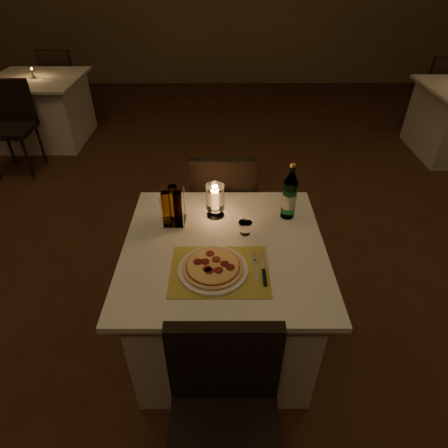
{
  "coord_description": "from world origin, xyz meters",
  "views": [
    {
      "loc": [
        0.15,
        -1.69,
        1.94
      ],
      "look_at": [
        0.15,
        -0.25,
        0.86
      ],
      "focal_mm": 30.0,
      "sensor_mm": 36.0,
      "label": 1
    }
  ],
  "objects_px": {
    "pizza": "(213,267)",
    "hurricane_candle": "(215,198)",
    "tumbler": "(245,228)",
    "water_bottle": "(289,196)",
    "chair_far": "(224,199)",
    "main_table": "(224,296)",
    "neighbor_table_left": "(44,110)",
    "plate": "(213,269)",
    "chair_near": "(224,408)"
  },
  "relations": [
    {
      "from": "water_bottle",
      "to": "chair_near",
      "type": "bearing_deg",
      "value": -109.72
    },
    {
      "from": "plate",
      "to": "neighbor_table_left",
      "type": "bearing_deg",
      "value": 123.78
    },
    {
      "from": "hurricane_candle",
      "to": "neighbor_table_left",
      "type": "xyz_separation_m",
      "value": [
        -2.08,
        2.66,
        -0.48
      ]
    },
    {
      "from": "neighbor_table_left",
      "to": "hurricane_candle",
      "type": "bearing_deg",
      "value": -52.03
    },
    {
      "from": "water_bottle",
      "to": "hurricane_candle",
      "type": "distance_m",
      "value": 0.39
    },
    {
      "from": "water_bottle",
      "to": "neighbor_table_left",
      "type": "relative_size",
      "value": 0.32
    },
    {
      "from": "main_table",
      "to": "tumbler",
      "type": "distance_m",
      "value": 0.43
    },
    {
      "from": "main_table",
      "to": "neighbor_table_left",
      "type": "bearing_deg",
      "value": 126.03
    },
    {
      "from": "chair_near",
      "to": "water_bottle",
      "type": "bearing_deg",
      "value": 70.28
    },
    {
      "from": "main_table",
      "to": "water_bottle",
      "type": "height_order",
      "value": "water_bottle"
    },
    {
      "from": "tumbler",
      "to": "neighbor_table_left",
      "type": "distance_m",
      "value": 3.62
    },
    {
      "from": "pizza",
      "to": "hurricane_candle",
      "type": "xyz_separation_m",
      "value": [
        0.0,
        0.44,
        0.08
      ]
    },
    {
      "from": "hurricane_candle",
      "to": "chair_far",
      "type": "bearing_deg",
      "value": 84.05
    },
    {
      "from": "chair_far",
      "to": "water_bottle",
      "type": "height_order",
      "value": "water_bottle"
    },
    {
      "from": "chair_near",
      "to": "plate",
      "type": "distance_m",
      "value": 0.57
    },
    {
      "from": "chair_far",
      "to": "plate",
      "type": "height_order",
      "value": "chair_far"
    },
    {
      "from": "pizza",
      "to": "hurricane_candle",
      "type": "height_order",
      "value": "hurricane_candle"
    },
    {
      "from": "chair_far",
      "to": "plate",
      "type": "bearing_deg",
      "value": -93.2
    },
    {
      "from": "chair_near",
      "to": "neighbor_table_left",
      "type": "distance_m",
      "value": 4.21
    },
    {
      "from": "pizza",
      "to": "neighbor_table_left",
      "type": "distance_m",
      "value": 3.75
    },
    {
      "from": "tumbler",
      "to": "hurricane_candle",
      "type": "height_order",
      "value": "hurricane_candle"
    },
    {
      "from": "tumbler",
      "to": "water_bottle",
      "type": "xyz_separation_m",
      "value": [
        0.24,
        0.15,
        0.09
      ]
    },
    {
      "from": "chair_near",
      "to": "water_bottle",
      "type": "xyz_separation_m",
      "value": [
        0.35,
        0.97,
        0.32
      ]
    },
    {
      "from": "chair_near",
      "to": "chair_far",
      "type": "relative_size",
      "value": 1.0
    },
    {
      "from": "plate",
      "to": "water_bottle",
      "type": "bearing_deg",
      "value": 47.56
    },
    {
      "from": "hurricane_candle",
      "to": "chair_near",
      "type": "bearing_deg",
      "value": -87.22
    },
    {
      "from": "main_table",
      "to": "water_bottle",
      "type": "distance_m",
      "value": 0.66
    },
    {
      "from": "chair_far",
      "to": "plate",
      "type": "xyz_separation_m",
      "value": [
        -0.05,
        -0.89,
        0.2
      ]
    },
    {
      "from": "chair_near",
      "to": "neighbor_table_left",
      "type": "height_order",
      "value": "chair_near"
    },
    {
      "from": "tumbler",
      "to": "neighbor_table_left",
      "type": "height_order",
      "value": "tumbler"
    },
    {
      "from": "tumbler",
      "to": "water_bottle",
      "type": "distance_m",
      "value": 0.3
    },
    {
      "from": "chair_near",
      "to": "neighbor_table_left",
      "type": "xyz_separation_m",
      "value": [
        -2.12,
        3.64,
        -0.18
      ]
    },
    {
      "from": "water_bottle",
      "to": "main_table",
      "type": "bearing_deg",
      "value": -143.78
    },
    {
      "from": "chair_far",
      "to": "hurricane_candle",
      "type": "xyz_separation_m",
      "value": [
        -0.05,
        -0.45,
        0.3
      ]
    },
    {
      "from": "main_table",
      "to": "hurricane_candle",
      "type": "relative_size",
      "value": 5.24
    },
    {
      "from": "chair_far",
      "to": "neighbor_table_left",
      "type": "bearing_deg",
      "value": 133.91
    },
    {
      "from": "chair_near",
      "to": "chair_far",
      "type": "bearing_deg",
      "value": 90.0
    },
    {
      "from": "chair_far",
      "to": "plate",
      "type": "relative_size",
      "value": 2.81
    },
    {
      "from": "pizza",
      "to": "hurricane_candle",
      "type": "distance_m",
      "value": 0.45
    },
    {
      "from": "pizza",
      "to": "tumbler",
      "type": "bearing_deg",
      "value": 60.52
    },
    {
      "from": "chair_far",
      "to": "hurricane_candle",
      "type": "height_order",
      "value": "hurricane_candle"
    },
    {
      "from": "tumbler",
      "to": "main_table",
      "type": "bearing_deg",
      "value": -137.14
    },
    {
      "from": "water_bottle",
      "to": "neighbor_table_left",
      "type": "distance_m",
      "value": 3.67
    },
    {
      "from": "pizza",
      "to": "neighbor_table_left",
      "type": "relative_size",
      "value": 0.28
    },
    {
      "from": "pizza",
      "to": "tumbler",
      "type": "height_order",
      "value": "tumbler"
    },
    {
      "from": "main_table",
      "to": "plate",
      "type": "height_order",
      "value": "plate"
    },
    {
      "from": "chair_near",
      "to": "tumbler",
      "type": "height_order",
      "value": "chair_near"
    },
    {
      "from": "chair_near",
      "to": "pizza",
      "type": "bearing_deg",
      "value": 95.34
    },
    {
      "from": "main_table",
      "to": "chair_near",
      "type": "height_order",
      "value": "chair_near"
    },
    {
      "from": "pizza",
      "to": "water_bottle",
      "type": "relative_size",
      "value": 0.88
    }
  ]
}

